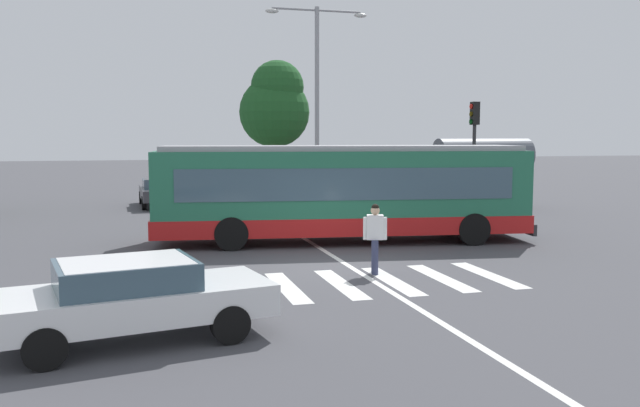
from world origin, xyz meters
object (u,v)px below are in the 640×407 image
object	(u,v)px
pedestrian_crossing_street	(375,235)
parked_car_red	(372,186)
parked_car_champagne	(267,188)
twin_arm_street_lamp	(317,86)
bus_stop_shelter	(483,156)
parked_car_white	(218,190)
parked_car_black	(324,188)
traffic_light_far_corner	(474,141)
parked_car_charcoal	(161,190)
city_transit_bus	(342,192)
foreground_sedan	(131,296)
background_tree_right	(275,105)

from	to	relation	value
pedestrian_crossing_street	parked_car_red	bearing A→B (deg)	70.39
parked_car_champagne	twin_arm_street_lamp	xyz separation A→B (m)	(1.63, -3.53, 4.83)
parked_car_red	parked_car_champagne	bearing A→B (deg)	-179.77
pedestrian_crossing_street	bus_stop_shelter	xyz separation A→B (m)	(9.94, 12.65, 1.45)
parked_car_white	parked_car_black	distance (m)	5.29
parked_car_red	bus_stop_shelter	bearing A→B (deg)	-53.77
parked_car_white	bus_stop_shelter	world-z (taller)	bus_stop_shelter
traffic_light_far_corner	parked_car_charcoal	bearing A→B (deg)	143.65
parked_car_charcoal	bus_stop_shelter	bearing A→B (deg)	-18.11
city_transit_bus	parked_car_white	size ratio (longest dim) A/B	2.64
foreground_sedan	parked_car_champagne	distance (m)	22.54
background_tree_right	bus_stop_shelter	bearing A→B (deg)	-37.55
parked_car_charcoal	twin_arm_street_lamp	world-z (taller)	twin_arm_street_lamp
parked_car_black	twin_arm_street_lamp	distance (m)	5.72
pedestrian_crossing_street	parked_car_white	world-z (taller)	pedestrian_crossing_street
pedestrian_crossing_street	twin_arm_street_lamp	bearing A→B (deg)	80.58
background_tree_right	parked_car_champagne	bearing A→B (deg)	-115.36
traffic_light_far_corner	twin_arm_street_lamp	xyz separation A→B (m)	(-4.97, 5.41, 2.44)
parked_car_white	background_tree_right	distance (m)	5.71
parked_car_champagne	bus_stop_shelter	world-z (taller)	bus_stop_shelter
city_transit_bus	parked_car_red	xyz separation A→B (m)	(5.61, 12.75, -0.82)
parked_car_red	city_transit_bus	bearing A→B (deg)	-113.75
city_transit_bus	parked_car_champagne	size ratio (longest dim) A/B	2.62
parked_car_red	background_tree_right	distance (m)	6.59
parked_car_charcoal	pedestrian_crossing_street	bearing A→B (deg)	-75.39
parked_car_charcoal	traffic_light_far_corner	world-z (taller)	traffic_light_far_corner
foreground_sedan	bus_stop_shelter	world-z (taller)	bus_stop_shelter
parked_car_white	parked_car_black	world-z (taller)	same
pedestrian_crossing_street	parked_car_black	distance (m)	17.29
parked_car_white	bus_stop_shelter	distance (m)	12.71
parked_car_black	parked_car_red	size ratio (longest dim) A/B	0.98
city_transit_bus	pedestrian_crossing_street	size ratio (longest dim) A/B	7.00
pedestrian_crossing_street	traffic_light_far_corner	xyz separation A→B (m)	(7.31, 8.67, 2.19)
parked_car_charcoal	parked_car_white	size ratio (longest dim) A/B	1.00
pedestrian_crossing_street	parked_car_charcoal	bearing A→B (deg)	104.61
parked_car_white	parked_car_charcoal	bearing A→B (deg)	174.59
parked_car_charcoal	parked_car_red	world-z (taller)	same
city_transit_bus	parked_car_white	bearing A→B (deg)	101.60
foreground_sedan	parked_car_charcoal	world-z (taller)	same
parked_car_white	twin_arm_street_lamp	xyz separation A→B (m)	(4.17, -3.05, 4.83)
parked_car_red	traffic_light_far_corner	size ratio (longest dim) A/B	0.99
parked_car_white	parked_car_champagne	xyz separation A→B (m)	(2.54, 0.49, 0.00)
bus_stop_shelter	parked_car_white	bearing A→B (deg)	159.18
parked_car_black	bus_stop_shelter	bearing A→B (deg)	-33.48
parked_car_charcoal	parked_car_black	distance (m)	8.00
parked_car_champagne	pedestrian_crossing_street	bearing A→B (deg)	-92.31
parked_car_charcoal	background_tree_right	bearing A→B (deg)	16.69
parked_car_charcoal	bus_stop_shelter	distance (m)	15.32
foreground_sedan	background_tree_right	world-z (taller)	background_tree_right
city_transit_bus	foreground_sedan	world-z (taller)	city_transit_bus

